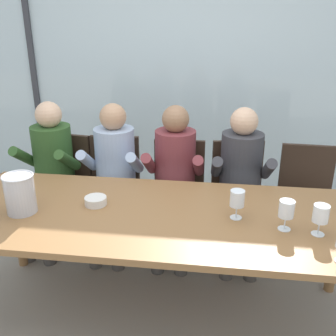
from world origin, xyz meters
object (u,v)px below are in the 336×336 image
at_px(person_maroon_top, 174,173).
at_px(person_charcoal_jacket, 241,176).
at_px(person_pale_blue_shirt, 113,170).
at_px(tasting_bowl, 96,201).
at_px(chair_center, 178,187).
at_px(wine_glass_center_pour, 286,210).
at_px(ice_bucket_primary, 20,193).
at_px(chair_near_curtain, 64,179).
at_px(person_olive_shirt, 50,166).
at_px(chair_left_of_center, 114,181).
at_px(wine_glass_by_left_taster, 237,200).
at_px(dining_table, 160,223).
at_px(wine_glass_spare_empty, 321,214).
at_px(chair_right_of_center, 238,188).
at_px(chair_near_window_right, 306,193).

xyz_separation_m(person_maroon_top, person_charcoal_jacket, (0.52, 0.00, 0.00)).
height_order(person_pale_blue_shirt, tasting_bowl, person_pale_blue_shirt).
height_order(chair_center, person_pale_blue_shirt, person_pale_blue_shirt).
distance_m(tasting_bowl, wine_glass_center_pour, 1.13).
xyz_separation_m(ice_bucket_primary, tasting_bowl, (0.41, 0.15, -0.10)).
height_order(chair_near_curtain, person_charcoal_jacket, person_charcoal_jacket).
distance_m(person_olive_shirt, ice_bucket_primary, 0.90).
height_order(chair_left_of_center, wine_glass_by_left_taster, wine_glass_by_left_taster).
bearing_deg(chair_left_of_center, person_olive_shirt, -165.15).
bearing_deg(wine_glass_by_left_taster, dining_table, 179.91).
distance_m(person_charcoal_jacket, wine_glass_by_left_taster, 0.78).
relative_size(person_maroon_top, wine_glass_spare_empty, 6.98).
height_order(dining_table, chair_center, chair_center).
relative_size(chair_near_curtain, wine_glass_spare_empty, 5.14).
xyz_separation_m(dining_table, chair_near_curtain, (-0.99, 0.92, -0.16)).
distance_m(chair_right_of_center, chair_near_window_right, 0.53).
bearing_deg(tasting_bowl, chair_near_window_right, 29.89).
relative_size(wine_glass_by_left_taster, wine_glass_center_pour, 1.00).
height_order(chair_near_curtain, chair_center, same).
height_order(dining_table, wine_glass_by_left_taster, wine_glass_by_left_taster).
xyz_separation_m(chair_near_curtain, chair_center, (1.00, -0.04, 0.00)).
distance_m(person_maroon_top, wine_glass_by_left_taster, 0.90).
distance_m(chair_right_of_center, ice_bucket_primary, 1.71).
relative_size(chair_left_of_center, ice_bucket_primary, 3.75).
relative_size(chair_center, chair_right_of_center, 1.00).
distance_m(chair_near_curtain, chair_center, 1.00).
distance_m(ice_bucket_primary, wine_glass_spare_empty, 1.70).
bearing_deg(ice_bucket_primary, dining_table, 6.60).
height_order(chair_near_window_right, wine_glass_by_left_taster, wine_glass_by_left_taster).
bearing_deg(chair_center, dining_table, -91.84).
bearing_deg(person_olive_shirt, wine_glass_by_left_taster, -22.96).
height_order(person_olive_shirt, person_maroon_top, same).
bearing_deg(dining_table, chair_center, 89.18).
distance_m(person_maroon_top, wine_glass_center_pour, 1.12).
xyz_separation_m(chair_near_window_right, person_maroon_top, (-1.04, -0.13, 0.17)).
bearing_deg(chair_near_window_right, chair_near_curtain, -178.22).
distance_m(chair_near_curtain, wine_glass_spare_empty, 2.16).
bearing_deg(dining_table, person_pale_blue_shirt, 123.21).
bearing_deg(person_maroon_top, person_olive_shirt, 179.36).
bearing_deg(person_maroon_top, tasting_bowl, -120.66).
bearing_deg(chair_near_curtain, person_olive_shirt, -97.57).
bearing_deg(chair_near_window_right, wine_glass_center_pour, -106.01).
relative_size(person_olive_shirt, wine_glass_center_pour, 6.98).
height_order(chair_right_of_center, wine_glass_center_pour, wine_glass_center_pour).
bearing_deg(wine_glass_spare_empty, person_charcoal_jacket, 112.60).
bearing_deg(chair_left_of_center, chair_near_curtain, 177.06).
distance_m(dining_table, tasting_bowl, 0.43).
height_order(chair_left_of_center, person_maroon_top, person_maroon_top).
bearing_deg(person_maroon_top, chair_right_of_center, 17.24).
xyz_separation_m(chair_right_of_center, person_maroon_top, (-0.51, -0.16, 0.17)).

